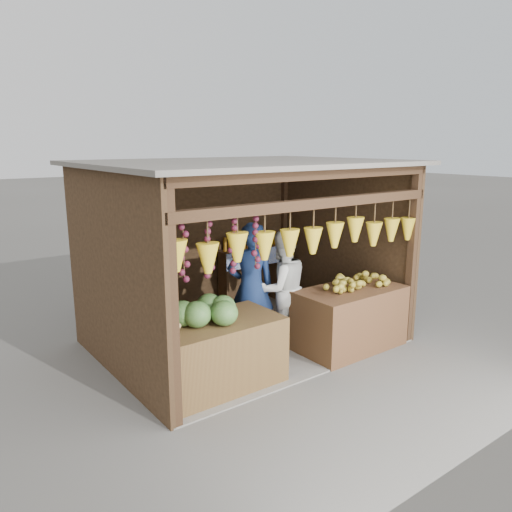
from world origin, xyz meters
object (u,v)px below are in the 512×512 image
(counter_left, at_px, (213,355))
(vendor_seated, at_px, (137,306))
(counter_right, at_px, (350,318))
(man_standing, at_px, (251,288))
(woman_standing, at_px, (282,289))

(counter_left, distance_m, vendor_seated, 1.25)
(counter_right, distance_m, man_standing, 1.50)
(counter_left, xyz_separation_m, counter_right, (2.23, -0.13, 0.02))
(counter_right, bearing_deg, woman_standing, 136.61)
(counter_right, xyz_separation_m, man_standing, (-1.20, 0.76, 0.49))
(man_standing, distance_m, vendor_seated, 1.56)
(counter_left, height_order, woman_standing, woman_standing)
(counter_right, xyz_separation_m, woman_standing, (-0.71, 0.67, 0.41))
(counter_right, bearing_deg, counter_left, 176.58)
(man_standing, height_order, vendor_seated, man_standing)
(counter_left, bearing_deg, vendor_seated, 113.23)
(man_standing, height_order, woman_standing, man_standing)
(woman_standing, height_order, vendor_seated, woman_standing)
(counter_left, relative_size, counter_right, 1.06)
(counter_left, xyz_separation_m, man_standing, (1.03, 0.63, 0.51))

